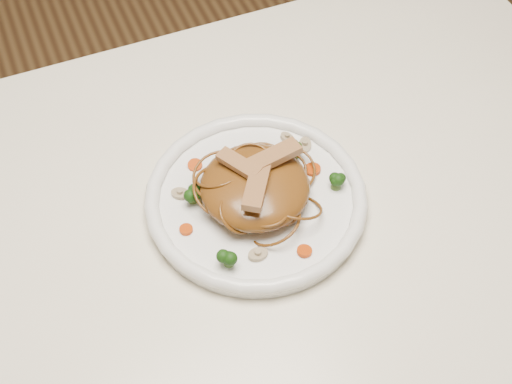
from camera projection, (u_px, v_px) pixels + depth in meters
name	position (u px, v px, depth m)	size (l,w,h in m)	color
table	(241.00, 264.00, 1.04)	(1.20, 0.80, 0.75)	white
plate	(256.00, 202.00, 0.98)	(0.29, 0.29, 0.02)	white
noodle_mound	(255.00, 186.00, 0.95)	(0.15, 0.15, 0.05)	brown
chicken_a	(273.00, 157.00, 0.94)	(0.08, 0.02, 0.01)	#A1784C
chicken_b	(239.00, 164.00, 0.93)	(0.06, 0.02, 0.01)	#A1784C
chicken_c	(256.00, 186.00, 0.91)	(0.08, 0.02, 0.01)	#A1784C
broccoli_0	(295.00, 148.00, 1.00)	(0.03, 0.03, 0.03)	#1C430E
broccoli_1	(192.00, 193.00, 0.96)	(0.03, 0.03, 0.03)	#1C430E
broccoli_2	(229.00, 256.00, 0.90)	(0.03, 0.03, 0.03)	#1C430E
broccoli_3	(337.00, 180.00, 0.97)	(0.03, 0.03, 0.03)	#1C430E
carrot_0	(266.00, 151.00, 1.02)	(0.02, 0.02, 0.01)	red
carrot_1	(186.00, 229.00, 0.94)	(0.02, 0.02, 0.01)	red
carrot_2	(313.00, 169.00, 1.00)	(0.02, 0.02, 0.01)	red
carrot_3	(195.00, 165.00, 1.00)	(0.02, 0.02, 0.01)	red
carrot_4	(304.00, 251.00, 0.92)	(0.02, 0.02, 0.01)	red
mushroom_0	(258.00, 254.00, 0.91)	(0.03, 0.03, 0.01)	#BCAF8D
mushroom_1	(305.00, 145.00, 1.02)	(0.03, 0.03, 0.01)	#BCAF8D
mushroom_2	(180.00, 194.00, 0.97)	(0.03, 0.03, 0.01)	#BCAF8D
mushroom_3	(287.00, 138.00, 1.03)	(0.02, 0.02, 0.01)	#BCAF8D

